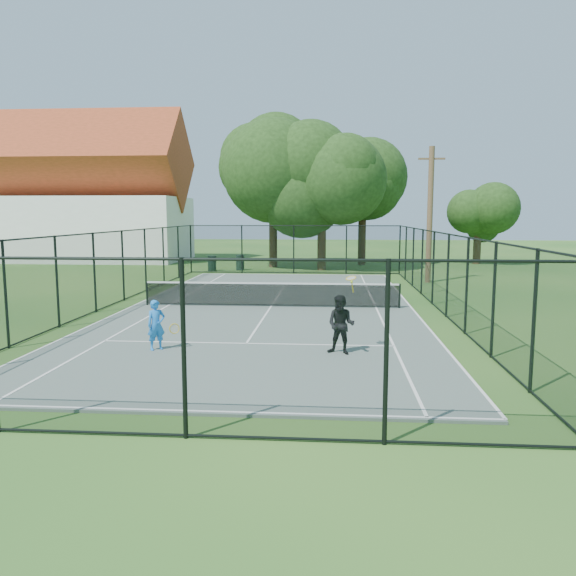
# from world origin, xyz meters

# --- Properties ---
(ground) EXTENTS (120.00, 120.00, 0.00)m
(ground) POSITION_xyz_m (0.00, 0.00, 0.00)
(ground) COLOR #204D1A
(tennis_court) EXTENTS (11.00, 24.00, 0.06)m
(tennis_court) POSITION_xyz_m (0.00, 0.00, 0.03)
(tennis_court) COLOR slate
(tennis_court) RESTS_ON ground
(tennis_net) EXTENTS (10.08, 0.08, 0.95)m
(tennis_net) POSITION_xyz_m (0.00, 0.00, 0.58)
(tennis_net) COLOR black
(tennis_net) RESTS_ON tennis_court
(fence) EXTENTS (13.10, 26.10, 3.00)m
(fence) POSITION_xyz_m (0.00, 0.00, 1.50)
(fence) COLOR black
(fence) RESTS_ON ground
(tree_near_left) EXTENTS (7.45, 7.45, 9.71)m
(tree_near_left) POSITION_xyz_m (-1.72, 17.14, 5.98)
(tree_near_left) COLOR #332114
(tree_near_left) RESTS_ON ground
(tree_near_mid) EXTENTS (6.53, 6.53, 8.54)m
(tree_near_mid) POSITION_xyz_m (1.69, 15.28, 5.26)
(tree_near_mid) COLOR #332114
(tree_near_mid) RESTS_ON ground
(tree_near_right) EXTENTS (5.80, 5.80, 8.01)m
(tree_near_right) POSITION_xyz_m (4.53, 19.46, 5.09)
(tree_near_right) COLOR #332114
(tree_near_right) RESTS_ON ground
(tree_far_right) EXTENTS (3.77, 3.77, 4.99)m
(tree_far_right) POSITION_xyz_m (13.12, 20.96, 3.08)
(tree_far_right) COLOR #332114
(tree_far_right) RESTS_ON ground
(building) EXTENTS (15.30, 8.15, 11.87)m
(building) POSITION_xyz_m (-17.00, 22.00, 4.93)
(building) COLOR silver
(building) RESTS_ON ground
(trash_bin_left) EXTENTS (0.58, 0.58, 0.98)m
(trash_bin_left) POSITION_xyz_m (-5.42, 14.19, 0.49)
(trash_bin_left) COLOR black
(trash_bin_left) RESTS_ON ground
(trash_bin_right) EXTENTS (0.58, 0.58, 1.00)m
(trash_bin_right) POSITION_xyz_m (-3.68, 14.85, 0.51)
(trash_bin_right) COLOR black
(trash_bin_right) RESTS_ON ground
(utility_pole) EXTENTS (1.40, 0.30, 7.22)m
(utility_pole) POSITION_xyz_m (7.57, 9.00, 3.67)
(utility_pole) COLOR #4C3823
(utility_pole) RESTS_ON ground
(player_blue) EXTENTS (0.88, 0.55, 1.35)m
(player_blue) POSITION_xyz_m (-2.29, -7.29, 0.73)
(player_blue) COLOR #1A7BE3
(player_blue) RESTS_ON tennis_court
(player_black) EXTENTS (0.90, 1.05, 2.02)m
(player_black) POSITION_xyz_m (2.63, -7.36, 0.84)
(player_black) COLOR black
(player_black) RESTS_ON tennis_court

